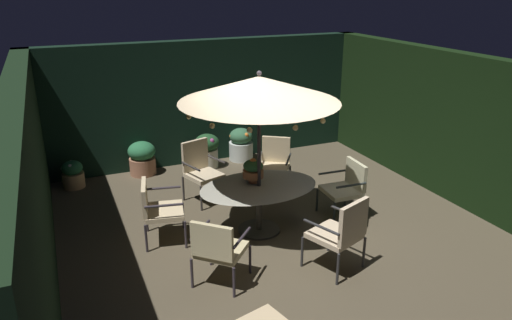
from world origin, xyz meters
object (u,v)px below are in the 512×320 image
patio_umbrella (259,89)px  potted_plant_front_corner (142,158)px  patio_chair_south (274,162)px  potted_plant_back_left (73,174)px  patio_chair_north (157,207)px  patio_chair_southwest (200,167)px  patio_chair_east (342,230)px  potted_plant_right_far (241,144)px  patio_dining_table (259,194)px  centerpiece_planter (253,169)px  patio_chair_northeast (218,247)px  potted_plant_back_right (207,150)px  patio_chair_southeast (347,185)px

patio_umbrella → potted_plant_front_corner: bearing=111.4°
patio_chair_south → potted_plant_back_left: (-3.36, 1.64, -0.31)m
patio_chair_north → patio_chair_southwest: 1.52m
patio_chair_east → patio_chair_southwest: 3.05m
patio_chair_north → potted_plant_right_far: 3.64m
patio_dining_table → centerpiece_planter: 0.39m
potted_plant_back_left → patio_chair_northeast: bearing=-69.8°
patio_umbrella → potted_plant_right_far: bearing=73.3°
potted_plant_back_right → potted_plant_back_left: 2.62m
patio_chair_north → patio_chair_east: bearing=-40.6°
potted_plant_back_right → patio_chair_northeast: bearing=-106.0°
patio_chair_east → patio_chair_southwest: bearing=109.6°
potted_plant_back_left → potted_plant_right_far: size_ratio=0.75×
patio_umbrella → patio_chair_southeast: (1.51, -0.08, -1.68)m
patio_chair_east → patio_chair_north: bearing=139.4°
patio_chair_south → potted_plant_back_left: bearing=154.1°
patio_chair_northeast → potted_plant_back_left: bearing=110.2°
patio_chair_northeast → potted_plant_back_left: size_ratio=1.81×
potted_plant_right_far → patio_chair_southeast: bearing=-79.2°
centerpiece_planter → potted_plant_front_corner: centerpiece_planter is taller
centerpiece_planter → patio_chair_southeast: 1.62m
potted_plant_back_right → patio_umbrella: bearing=-92.1°
patio_chair_east → potted_plant_front_corner: bearing=111.3°
patio_umbrella → patio_chair_east: 2.23m
patio_dining_table → patio_umbrella: patio_umbrella is taller
patio_chair_south → potted_plant_back_right: (-0.75, 1.63, -0.19)m
patio_chair_southwest → potted_plant_back_right: size_ratio=1.49×
patio_chair_north → patio_chair_southwest: size_ratio=0.88×
patio_chair_north → patio_chair_northeast: size_ratio=0.99×
centerpiece_planter → patio_chair_northeast: centerpiece_planter is taller
potted_plant_right_far → potted_plant_back_left: bearing=-177.4°
centerpiece_planter → patio_chair_north: centerpiece_planter is taller
potted_plant_right_far → patio_chair_southwest: bearing=-130.9°
centerpiece_planter → potted_plant_right_far: 3.11m
patio_umbrella → patio_chair_southwest: 2.22m
potted_plant_back_left → patio_umbrella: bearing=-49.1°
patio_chair_south → patio_chair_southwest: size_ratio=0.93×
potted_plant_front_corner → potted_plant_right_far: potted_plant_right_far is taller
potted_plant_front_corner → potted_plant_back_right: size_ratio=0.95×
centerpiece_planter → potted_plant_back_left: (-2.48, 2.75, -0.71)m
centerpiece_planter → patio_chair_south: 1.48m
potted_plant_front_corner → potted_plant_back_left: (-1.32, -0.15, -0.08)m
centerpiece_planter → potted_plant_back_right: (0.14, 2.75, -0.58)m
patio_chair_northeast → patio_chair_southeast: (2.55, 1.02, -0.01)m
patio_chair_south → patio_chair_northeast: bearing=-128.8°
potted_plant_back_right → potted_plant_right_far: potted_plant_back_right is taller
patio_dining_table → patio_chair_southeast: (1.51, -0.08, -0.07)m
patio_umbrella → patio_chair_north: bearing=168.1°
centerpiece_planter → potted_plant_front_corner: 3.18m
patio_umbrella → potted_plant_front_corner: patio_umbrella is taller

